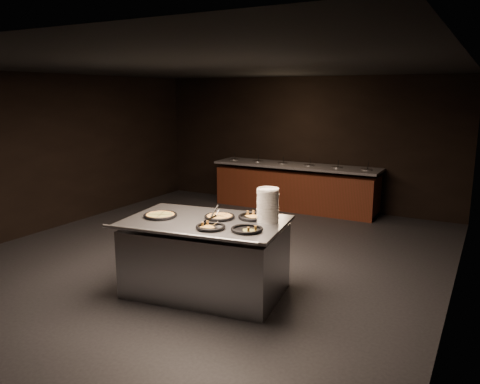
{
  "coord_description": "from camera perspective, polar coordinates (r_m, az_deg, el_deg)",
  "views": [
    {
      "loc": [
        3.8,
        -5.93,
        2.53
      ],
      "look_at": [
        0.4,
        0.3,
        1.03
      ],
      "focal_mm": 35.0,
      "sensor_mm": 36.0,
      "label": 1
    }
  ],
  "objects": [
    {
      "name": "room",
      "position": [
        7.13,
        -3.97,
        3.18
      ],
      "size": [
        7.02,
        8.02,
        2.92
      ],
      "color": "black",
      "rests_on": "ground"
    },
    {
      "name": "salad_bar",
      "position": [
        10.43,
        6.69,
        0.27
      ],
      "size": [
        3.7,
        0.83,
        1.18
      ],
      "color": "#581D14",
      "rests_on": "ground"
    },
    {
      "name": "serving_counter",
      "position": [
        6.09,
        -4.19,
        -8.0
      ],
      "size": [
        2.16,
        1.56,
        0.96
      ],
      "rotation": [
        0.0,
        0.0,
        0.14
      ],
      "color": "#B6B8BD",
      "rests_on": "ground"
    },
    {
      "name": "plate_stack",
      "position": [
        5.82,
        3.41,
        -1.61
      ],
      "size": [
        0.27,
        0.27,
        0.42
      ],
      "primitive_type": "cylinder",
      "color": "white",
      "rests_on": "serving_counter"
    },
    {
      "name": "pan_veggie_whole",
      "position": [
        6.16,
        -9.69,
        -2.81
      ],
      "size": [
        0.43,
        0.43,
        0.04
      ],
      "rotation": [
        0.0,
        0.0,
        0.35
      ],
      "color": "black",
      "rests_on": "serving_counter"
    },
    {
      "name": "pan_cheese_whole",
      "position": [
        6.01,
        -2.5,
        -3.02
      ],
      "size": [
        0.39,
        0.39,
        0.04
      ],
      "rotation": [
        0.0,
        0.0,
        -0.24
      ],
      "color": "black",
      "rests_on": "serving_counter"
    },
    {
      "name": "pan_cheese_slices_a",
      "position": [
        6.0,
        1.6,
        -3.03
      ],
      "size": [
        0.38,
        0.38,
        0.04
      ],
      "rotation": [
        0.0,
        0.0,
        1.07
      ],
      "color": "black",
      "rests_on": "serving_counter"
    },
    {
      "name": "pan_cheese_slices_b",
      "position": [
        5.56,
        -3.61,
        -4.28
      ],
      "size": [
        0.36,
        0.36,
        0.04
      ],
      "rotation": [
        0.0,
        0.0,
        2.51
      ],
      "color": "black",
      "rests_on": "serving_counter"
    },
    {
      "name": "pan_veggie_slices",
      "position": [
        5.46,
        0.86,
        -4.56
      ],
      "size": [
        0.38,
        0.38,
        0.04
      ],
      "rotation": [
        0.0,
        0.0,
        -0.92
      ],
      "color": "black",
      "rests_on": "serving_counter"
    },
    {
      "name": "server_left",
      "position": [
        6.0,
        -2.95,
        -2.47
      ],
      "size": [
        0.11,
        0.33,
        0.16
      ],
      "rotation": [
        0.0,
        0.0,
        1.73
      ],
      "color": "#B6B8BD",
      "rests_on": "serving_counter"
    },
    {
      "name": "server_right",
      "position": [
        5.6,
        -3.31,
        -3.56
      ],
      "size": [
        0.32,
        0.11,
        0.15
      ],
      "rotation": [
        0.0,
        0.0,
        -0.16
      ],
      "color": "#B6B8BD",
      "rests_on": "serving_counter"
    }
  ]
}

